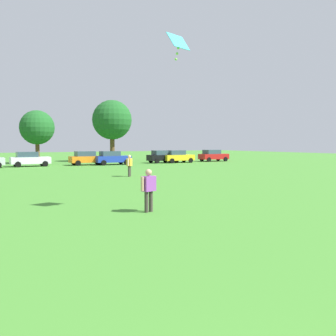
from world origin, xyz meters
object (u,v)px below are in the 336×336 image
Objects in this scene: tree_right at (37,128)px; parked_car_black_5 at (163,156)px; kite at (178,44)px; tree_far_right at (112,120)px; bystander_midfield at (129,164)px; parked_car_orange_3 at (87,158)px; parked_car_red_7 at (213,155)px; parked_car_blue_4 at (112,158)px; parked_car_yellow_6 at (178,156)px; parked_car_white_2 at (30,159)px; adult_bystander at (149,187)px.

parked_car_black_5 is at bearing -22.45° from tree_right.
kite is 40.72m from tree_far_right.
bystander_midfield is 17.14m from parked_car_orange_3.
bystander_midfield is 0.41× the size of parked_car_red_7.
parked_car_blue_4 is (2.83, -0.94, 0.00)m from parked_car_orange_3.
parked_car_white_2 is at bearing 176.68° from parked_car_yellow_6.
adult_bystander is at bearing -129.15° from parked_car_red_7.
kite is 33.43m from parked_car_orange_3.
parked_car_yellow_6 is (12.32, -0.66, 0.00)m from parked_car_orange_3.
tree_right is at bearing 158.12° from parked_car_yellow_6.
kite is 0.24× the size of parked_car_red_7.
kite reaches higher than adult_bystander.
tree_far_right is at bearing 125.19° from parked_car_black_5.
tree_right is at bearing 127.09° from parked_car_orange_3.
adult_bystander is 0.39× the size of parked_car_yellow_6.
parked_car_blue_4 is at bearing -111.18° from tree_far_right.
parked_car_red_7 is (18.81, 0.16, 0.00)m from parked_car_orange_3.
kite reaches higher than parked_car_blue_4.
parked_car_red_7 is 15.41m from tree_far_right.
tree_far_right is at bearing 132.36° from parked_car_yellow_6.
tree_right is (2.69, 38.12, 3.63)m from adult_bystander.
tree_right is at bearing -132.41° from bystander_midfield.
tree_far_right is at bearing 72.89° from kite.
kite is at bearing -92.36° from tree_right.
kite is at bearing -120.37° from parked_car_yellow_6.
bystander_midfield is 0.41× the size of parked_car_black_5.
kite is at bearing -89.41° from parked_car_white_2.
parked_car_red_7 is at bearing -26.13° from tree_far_right.
parked_car_black_5 and parked_car_red_7 have the same top height.
parked_car_blue_4 is at bearing -43.47° from tree_right.
parked_car_blue_4 is (9.07, 31.41, -5.71)m from kite.
kite is at bearing -106.11° from parked_car_blue_4.
parked_car_white_2 is 25.39m from parked_car_red_7.
parked_car_blue_4 is at bearing -176.09° from parked_car_red_7.
parked_car_yellow_6 is 18.69m from tree_right.
tree_right is 0.78× the size of tree_far_right.
kite is (1.10, -0.38, 5.56)m from adult_bystander.
parked_car_white_2 is at bearing 176.18° from parked_car_orange_3.
bystander_midfield is 16.76m from parked_car_blue_4.
bystander_midfield is at bearing -129.99° from adult_bystander.
bystander_midfield is 0.41× the size of parked_car_blue_4.
parked_car_white_2 is 0.63× the size of tree_right.
adult_bystander reaches higher than parked_car_black_5.
adult_bystander reaches higher than parked_car_orange_3.
kite reaches higher than parked_car_orange_3.
parked_car_red_7 is 24.51m from tree_right.
parked_car_white_2 is 9.51m from parked_car_blue_4.
parked_car_blue_4 is 1.00× the size of parked_car_yellow_6.
adult_bystander is at bearing -108.75° from tree_far_right.
parked_car_white_2 is 7.12m from tree_right.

